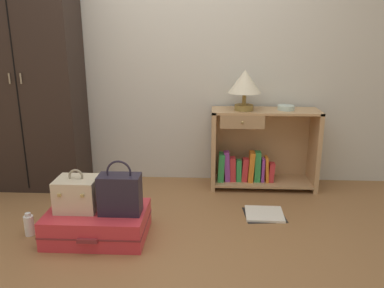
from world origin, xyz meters
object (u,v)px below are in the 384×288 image
object	(u,v)px
table_lamp	(245,83)
train_case	(77,194)
bookshelf	(259,150)
open_book_on_floor	(264,214)
bowl	(286,108)
suitcase_large	(98,223)
bottle	(29,225)
handbag	(120,194)
wardrobe	(28,76)

from	to	relation	value
table_lamp	train_case	size ratio (longest dim) A/B	1.21
bookshelf	open_book_on_floor	xyz separation A→B (m)	(-0.01, -0.64, -0.35)
table_lamp	bowl	world-z (taller)	table_lamp
suitcase_large	bottle	xyz separation A→B (m)	(-0.51, -0.00, -0.02)
bookshelf	table_lamp	world-z (taller)	table_lamp
bowl	handbag	xyz separation A→B (m)	(-1.31, -1.06, -0.42)
open_book_on_floor	train_case	bearing A→B (deg)	-164.45
handbag	wardrobe	bearing A→B (deg)	135.93
bookshelf	handbag	bearing A→B (deg)	-135.25
bottle	bookshelf	bearing A→B (deg)	30.43
bookshelf	train_case	distance (m)	1.74
bottle	open_book_on_floor	size ratio (longest dim) A/B	0.50
handbag	table_lamp	bearing A→B (deg)	48.09
wardrobe	open_book_on_floor	world-z (taller)	wardrobe
suitcase_large	handbag	size ratio (longest dim) A/B	1.83
train_case	handbag	bearing A→B (deg)	-9.02
train_case	handbag	world-z (taller)	handbag
handbag	bottle	bearing A→B (deg)	177.45
table_lamp	handbag	size ratio (longest dim) A/B	0.94
bottle	train_case	bearing A→B (deg)	3.09
table_lamp	suitcase_large	size ratio (longest dim) A/B	0.51
bowl	train_case	distance (m)	1.97
bowl	table_lamp	bearing A→B (deg)	-175.83
bottle	wardrobe	bearing A→B (deg)	109.91
table_lamp	bowl	size ratio (longest dim) A/B	2.36
wardrobe	table_lamp	size ratio (longest dim) A/B	5.80
bottle	handbag	bearing A→B (deg)	-2.55
bowl	bottle	world-z (taller)	bowl
train_case	table_lamp	bearing A→B (deg)	38.18
open_book_on_floor	bookshelf	bearing A→B (deg)	88.81
bowl	open_book_on_floor	bearing A→B (deg)	-111.08
suitcase_large	bottle	world-z (taller)	suitcase_large
wardrobe	suitcase_large	xyz separation A→B (m)	(0.87, -0.98, -0.95)
wardrobe	bowl	bearing A→B (deg)	1.00
train_case	bottle	distance (m)	0.45
train_case	handbag	distance (m)	0.33
table_lamp	bowl	bearing A→B (deg)	4.17
handbag	open_book_on_floor	size ratio (longest dim) A/B	1.13
open_book_on_floor	bowl	bearing A→B (deg)	68.92
bottle	open_book_on_floor	bearing A→B (deg)	13.00
suitcase_large	train_case	xyz separation A→B (m)	(-0.14, 0.02, 0.22)
suitcase_large	handbag	xyz separation A→B (m)	(0.18, -0.03, 0.25)
wardrobe	bottle	distance (m)	1.43
train_case	bottle	world-z (taller)	train_case
bottle	open_book_on_floor	world-z (taller)	bottle
table_lamp	bottle	size ratio (longest dim) A/B	2.10
bookshelf	bottle	xyz separation A→B (m)	(-1.78, -1.04, -0.28)
suitcase_large	open_book_on_floor	xyz separation A→B (m)	(1.25, 0.40, -0.10)
bookshelf	suitcase_large	distance (m)	1.66
bowl	suitcase_large	xyz separation A→B (m)	(-1.49, -1.02, -0.67)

